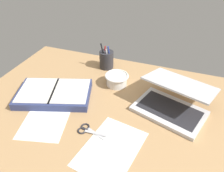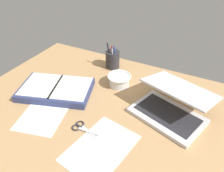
{
  "view_description": "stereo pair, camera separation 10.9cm",
  "coord_description": "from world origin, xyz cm",
  "px_view_note": "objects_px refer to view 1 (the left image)",
  "views": [
    {
      "loc": [
        28.31,
        -73.17,
        73.0
      ],
      "look_at": [
        -2.33,
        10.21,
        9.0
      ],
      "focal_mm": 35.0,
      "sensor_mm": 36.0,
      "label": 1
    },
    {
      "loc": [
        38.32,
        -68.77,
        73.0
      ],
      "look_at": [
        -2.33,
        10.21,
        9.0
      ],
      "focal_mm": 35.0,
      "sensor_mm": 36.0,
      "label": 2
    }
  ],
  "objects_px": {
    "laptop": "(173,101)",
    "pen_cup": "(106,60)",
    "bowl": "(117,79)",
    "planner": "(55,93)",
    "scissors": "(87,130)"
  },
  "relations": [
    {
      "from": "planner",
      "to": "scissors",
      "type": "xyz_separation_m",
      "value": [
        0.26,
        -0.16,
        -0.02
      ]
    },
    {
      "from": "planner",
      "to": "pen_cup",
      "type": "bearing_deg",
      "value": 50.23
    },
    {
      "from": "laptop",
      "to": "pen_cup",
      "type": "relative_size",
      "value": 2.37
    },
    {
      "from": "laptop",
      "to": "pen_cup",
      "type": "xyz_separation_m",
      "value": [
        -0.44,
        0.26,
        0.01
      ]
    },
    {
      "from": "laptop",
      "to": "bowl",
      "type": "height_order",
      "value": "laptop"
    },
    {
      "from": "laptop",
      "to": "scissors",
      "type": "height_order",
      "value": "laptop"
    },
    {
      "from": "pen_cup",
      "to": "scissors",
      "type": "xyz_separation_m",
      "value": [
        0.11,
        -0.53,
        -0.05
      ]
    },
    {
      "from": "laptop",
      "to": "planner",
      "type": "height_order",
      "value": "laptop"
    },
    {
      "from": "bowl",
      "to": "pen_cup",
      "type": "xyz_separation_m",
      "value": [
        -0.12,
        0.16,
        0.02
      ]
    },
    {
      "from": "planner",
      "to": "bowl",
      "type": "bearing_deg",
      "value": 19.96
    },
    {
      "from": "planner",
      "to": "scissors",
      "type": "height_order",
      "value": "planner"
    },
    {
      "from": "bowl",
      "to": "scissors",
      "type": "relative_size",
      "value": 0.99
    },
    {
      "from": "laptop",
      "to": "planner",
      "type": "relative_size",
      "value": 0.93
    },
    {
      "from": "laptop",
      "to": "bowl",
      "type": "distance_m",
      "value": 0.33
    },
    {
      "from": "laptop",
      "to": "scissors",
      "type": "xyz_separation_m",
      "value": [
        -0.33,
        -0.27,
        -0.05
      ]
    }
  ]
}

